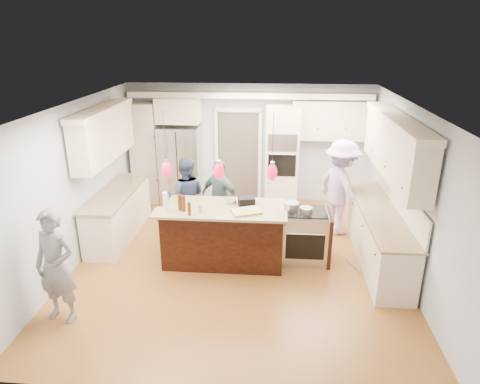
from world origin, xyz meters
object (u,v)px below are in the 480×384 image
at_px(kitchen_island, 224,233).
at_px(island_range, 306,235).
at_px(person_far_left, 186,196).
at_px(refrigerator, 181,165).
at_px(person_bar_end, 56,267).

xyz_separation_m(kitchen_island, island_range, (1.41, 0.08, -0.03)).
distance_m(kitchen_island, person_far_left, 1.30).
height_order(refrigerator, person_far_left, refrigerator).
height_order(refrigerator, person_bar_end, refrigerator).
relative_size(kitchen_island, person_bar_end, 1.28).
height_order(refrigerator, kitchen_island, refrigerator).
bearing_deg(kitchen_island, refrigerator, 116.88).
relative_size(person_bar_end, person_far_left, 1.06).
relative_size(island_range, person_bar_end, 0.56).
height_order(kitchen_island, island_range, kitchen_island).
relative_size(refrigerator, person_far_left, 1.16).
relative_size(kitchen_island, island_range, 2.28).
xyz_separation_m(refrigerator, kitchen_island, (1.30, -2.57, -0.42)).
relative_size(kitchen_island, person_far_left, 1.36).
bearing_deg(person_bar_end, kitchen_island, 53.82).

